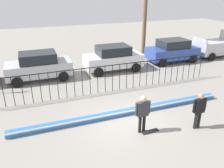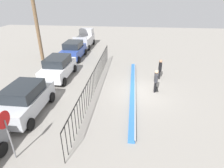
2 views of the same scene
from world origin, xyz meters
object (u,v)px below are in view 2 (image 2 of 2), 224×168
at_px(skateboarder, 156,79).
at_px(stop_sign, 7,130).
at_px(parked_car_silver, 25,99).
at_px(pickup_truck, 85,39).
at_px(skateboard, 156,89).
at_px(parked_car_blue, 74,50).
at_px(camera_operator, 160,67).
at_px(parked_car_white, 58,67).

xyz_separation_m(skateboarder, stop_sign, (-7.10, 6.85, 0.57)).
distance_m(parked_car_silver, pickup_truck, 16.11).
xyz_separation_m(skateboarder, skateboard, (0.33, -0.18, -0.99)).
bearing_deg(parked_car_blue, camera_operator, -121.02).
height_order(camera_operator, parked_car_white, parked_car_white).
height_order(skateboard, pickup_truck, pickup_truck).
bearing_deg(camera_operator, skateboarder, 44.07).
xyz_separation_m(skateboard, parked_car_blue, (6.83, 8.58, 0.91)).
bearing_deg(pickup_truck, stop_sign, -177.03).
xyz_separation_m(pickup_truck, stop_sign, (-19.52, -1.55, 0.58)).
distance_m(parked_car_white, stop_sign, 8.93).
relative_size(skateboarder, parked_car_silver, 0.41).
relative_size(parked_car_blue, pickup_truck, 0.91).
distance_m(skateboard, parked_car_white, 8.44).
height_order(camera_operator, parked_car_silver, parked_car_silver).
bearing_deg(skateboard, parked_car_white, 94.26).
xyz_separation_m(skateboarder, camera_operator, (2.47, -0.60, -0.01)).
height_order(skateboarder, camera_operator, skateboarder).
distance_m(parked_car_white, parked_car_blue, 5.45).
relative_size(camera_operator, parked_car_silver, 0.40).
height_order(skateboard, parked_car_blue, parked_car_blue).
height_order(parked_car_silver, parked_car_blue, same).
xyz_separation_m(skateboard, parked_car_silver, (-4.02, 8.27, 0.91)).
relative_size(camera_operator, parked_car_white, 0.40).
relative_size(camera_operator, pickup_truck, 0.37).
bearing_deg(skateboard, skateboarder, 165.55).
relative_size(skateboarder, parked_car_white, 0.41).
bearing_deg(skateboard, pickup_truck, 49.14).
relative_size(parked_car_silver, parked_car_blue, 1.00).
height_order(parked_car_blue, stop_sign, stop_sign).
relative_size(parked_car_silver, stop_sign, 1.72).
relative_size(camera_operator, stop_sign, 0.69).
xyz_separation_m(skateboarder, pickup_truck, (12.41, 8.41, -0.01)).
distance_m(pickup_truck, stop_sign, 19.59).
height_order(camera_operator, stop_sign, stop_sign).
height_order(parked_car_silver, stop_sign, stop_sign).
xyz_separation_m(parked_car_white, pickup_truck, (10.70, 0.31, 0.06)).
distance_m(skateboarder, parked_car_white, 8.28).
xyz_separation_m(parked_car_blue, stop_sign, (-14.26, -1.55, 0.64)).
bearing_deg(parked_car_silver, stop_sign, -162.64).
bearing_deg(parked_car_white, camera_operator, -86.51).
bearing_deg(parked_car_blue, stop_sign, -177.32).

